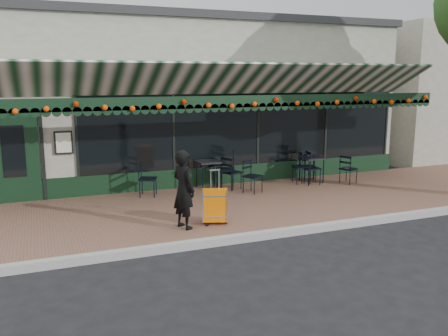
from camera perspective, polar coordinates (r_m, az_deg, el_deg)
name	(u,v)px	position (r m, az deg, el deg)	size (l,w,h in m)	color
ground	(280,235)	(9.38, 6.75, -8.02)	(80.00, 80.00, 0.00)	black
sidewalk	(239,206)	(11.07, 1.85, -4.57)	(18.00, 4.00, 0.15)	brown
curb	(282,233)	(9.29, 7.00, -7.72)	(18.00, 0.16, 0.15)	#9E9E99
restaurant_building	(171,100)	(16.21, -6.41, 8.16)	(12.00, 9.60, 4.50)	gray
woman	(184,189)	(9.10, -4.89, -2.58)	(0.56, 0.37, 1.53)	black
suitcase	(215,206)	(9.41, -1.10, -4.58)	(0.54, 0.40, 1.09)	orange
cafe_table_a	(312,160)	(13.32, 10.53, 0.95)	(0.56, 0.56, 0.69)	black
cafe_table_b	(209,164)	(12.30, -1.87, 0.52)	(0.60, 0.60, 0.74)	black
chair_a_left	(301,167)	(13.14, 9.29, 0.09)	(0.45, 0.45, 0.89)	black
chair_a_right	(308,167)	(13.36, 10.04, 0.12)	(0.42, 0.42, 0.83)	black
chair_a_front	(311,169)	(13.04, 10.46, -0.09)	(0.43, 0.43, 0.87)	black
chair_a_extra	(348,169)	(13.41, 14.74, -0.13)	(0.40, 0.40, 0.79)	black
chair_b_left	(225,170)	(12.30, 0.13, -0.23)	(0.50, 0.50, 1.00)	black
chair_b_right	(232,173)	(12.32, 0.91, -0.56)	(0.43, 0.43, 0.86)	black
chair_b_front	(253,177)	(11.92, 3.48, -1.04)	(0.41, 0.41, 0.83)	black
chair_solo	(148,179)	(11.71, -9.15, -1.34)	(0.42, 0.42, 0.85)	black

